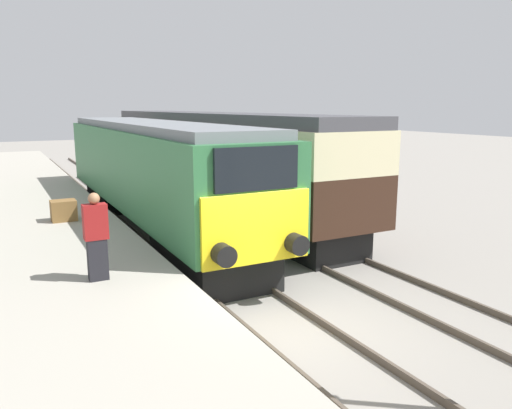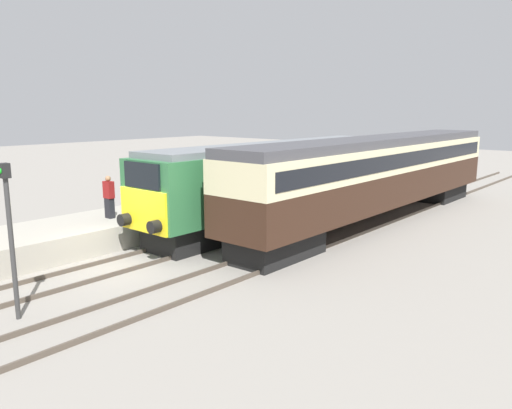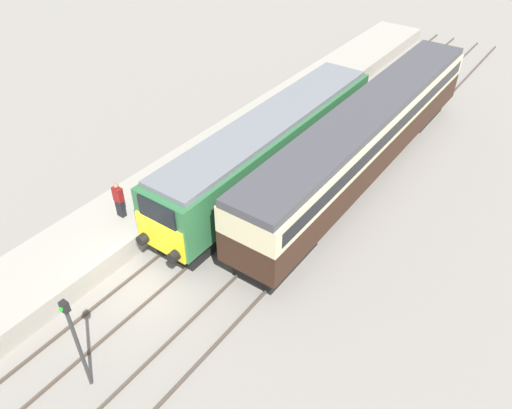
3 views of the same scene
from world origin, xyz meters
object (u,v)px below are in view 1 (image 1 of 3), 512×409
at_px(locomotive, 152,170).
at_px(person_on_platform, 96,237).
at_px(passenger_carriage, 207,149).
at_px(luggage_crate, 64,210).

distance_m(locomotive, person_on_platform, 7.60).
bearing_deg(locomotive, person_on_platform, -114.13).
height_order(locomotive, passenger_carriage, passenger_carriage).
relative_size(passenger_carriage, luggage_crate, 28.59).
bearing_deg(passenger_carriage, person_on_platform, -122.28).
xyz_separation_m(passenger_carriage, person_on_platform, (-6.50, -10.29, -0.63)).
relative_size(locomotive, person_on_platform, 9.18).
xyz_separation_m(locomotive, passenger_carriage, (3.40, 3.37, 0.31)).
xyz_separation_m(passenger_carriage, luggage_crate, (-6.42, -4.62, -1.18)).
distance_m(passenger_carriage, luggage_crate, 7.99).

